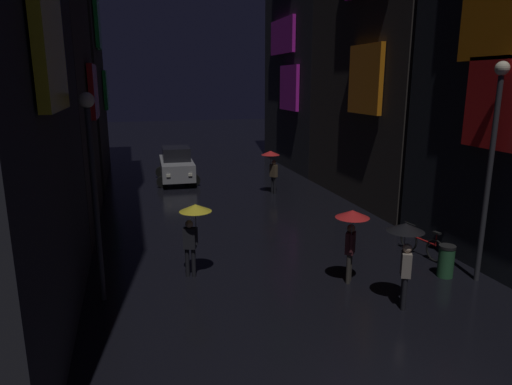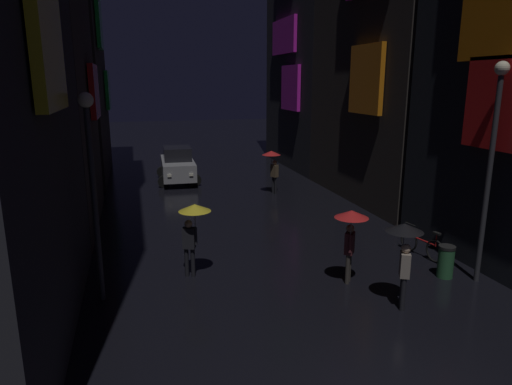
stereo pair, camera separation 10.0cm
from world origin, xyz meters
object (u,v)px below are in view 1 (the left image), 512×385
Objects in this scene: bicycle_parked_at_storefront at (422,244)px; streetlamp_right_near at (492,150)px; car_distant at (176,165)px; streetlamp_left_near at (93,174)px; trash_bin at (446,261)px; pedestrian_near_crossing_black at (406,242)px; pedestrian_foreground_left_red at (352,226)px; pedestrian_foreground_right_red at (272,160)px; pedestrian_midstreet_left_yellow at (194,220)px.

bicycle_parked_at_storefront is 0.30× the size of streetlamp_right_near.
car_distant is 16.86m from streetlamp_right_near.
streetlamp_left_near reaches higher than trash_bin.
streetlamp_right_near is at bearing -66.14° from car_distant.
pedestrian_near_crossing_black is at bearing -165.17° from streetlamp_right_near.
pedestrian_foreground_left_red reaches higher than car_distant.
pedestrian_foreground_right_red is 0.50× the size of car_distant.
pedestrian_foreground_left_red is 0.36× the size of streetlamp_right_near.
streetlamp_left_near is at bearing 171.28° from streetlamp_right_near.
pedestrian_foreground_left_red is 6.68m from streetlamp_left_near.
pedestrian_near_crossing_black is 16.45m from car_distant.
pedestrian_foreground_right_red reaches higher than trash_bin.
streetlamp_left_near is (-3.27, -13.68, 2.33)m from car_distant.
streetlamp_right_near is (7.54, -2.35, 1.99)m from pedestrian_midstreet_left_yellow.
pedestrian_foreground_right_red is 11.00m from trash_bin.
pedestrian_foreground_left_red is 14.87m from car_distant.
bicycle_parked_at_storefront is (2.11, -9.24, -1.28)m from pedestrian_foreground_right_red.
bicycle_parked_at_storefront is (7.14, -0.37, -1.28)m from pedestrian_midstreet_left_yellow.
streetlamp_right_near is (6.73, -15.22, 2.73)m from car_distant.
pedestrian_near_crossing_black is at bearing -33.90° from pedestrian_midstreet_left_yellow.
bicycle_parked_at_storefront is 0.35× the size of streetlamp_left_near.
pedestrian_near_crossing_black is at bearing -76.51° from car_distant.
pedestrian_near_crossing_black is 0.41× the size of streetlamp_left_near.
car_distant is at bearing 112.20° from trash_bin.
bicycle_parked_at_storefront is 1.57m from trash_bin.
bicycle_parked_at_storefront is (3.17, 1.27, -1.28)m from pedestrian_foreground_left_red.
pedestrian_foreground_left_red is 1.00× the size of pedestrian_foreground_right_red.
pedestrian_foreground_left_red is 3.12m from trash_bin.
car_distant is at bearing 136.60° from pedestrian_foreground_right_red.
pedestrian_foreground_right_red is 11.67m from streetlamp_right_near.
pedestrian_midstreet_left_yellow is 2.28× the size of trash_bin.
pedestrian_foreground_right_red reaches higher than bicycle_parked_at_storefront.
pedestrian_near_crossing_black is 2.78m from trash_bin.
bicycle_parked_at_storefront is at bearing -64.43° from car_distant.
streetlamp_right_near is at bearing -11.28° from pedestrian_foreground_left_red.
car_distant is at bearing 86.40° from pedestrian_midstreet_left_yellow.
pedestrian_foreground_right_red is at bearing 102.60° from streetlamp_right_near.
bicycle_parked_at_storefront is 1.93× the size of trash_bin.
streetlamp_left_near is 9.77m from trash_bin.
car_distant is 15.97m from trash_bin.
trash_bin is at bearing 28.77° from pedestrian_near_crossing_black.
trash_bin is (2.20, 1.21, -1.20)m from pedestrian_near_crossing_black.
pedestrian_near_crossing_black is at bearing -65.75° from pedestrian_foreground_left_red.
streetlamp_right_near reaches higher than trash_bin.
trash_bin is (6.84, -1.91, -1.20)m from pedestrian_midstreet_left_yellow.
pedestrian_midstreet_left_yellow is 8.15m from streetlamp_right_near.
streetlamp_right_near is at bearing -17.34° from pedestrian_midstreet_left_yellow.
car_distant is (0.81, 12.86, -0.74)m from pedestrian_midstreet_left_yellow.
pedestrian_midstreet_left_yellow is at bearing 164.36° from trash_bin.
pedestrian_foreground_left_red is 0.50× the size of car_distant.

